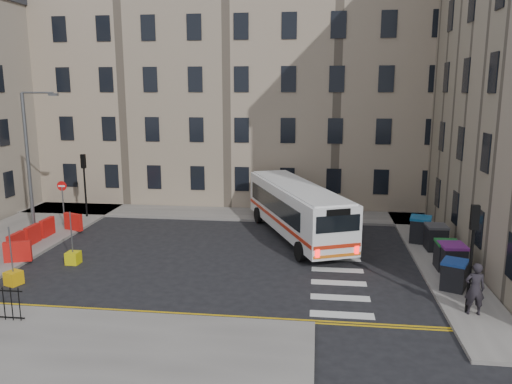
% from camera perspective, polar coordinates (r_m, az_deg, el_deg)
% --- Properties ---
extents(ground, '(120.00, 120.00, 0.00)m').
position_cam_1_polar(ground, '(25.24, -0.01, -7.58)').
color(ground, black).
rests_on(ground, ground).
extents(pavement_north, '(36.00, 3.20, 0.15)m').
position_cam_1_polar(pavement_north, '(34.47, -8.18, -2.33)').
color(pavement_north, slate).
rests_on(pavement_north, ground).
extents(pavement_east, '(2.40, 26.00, 0.15)m').
position_cam_1_polar(pavement_east, '(29.48, 18.71, -5.22)').
color(pavement_east, slate).
rests_on(pavement_east, ground).
extents(pavement_west, '(6.00, 22.00, 0.15)m').
position_cam_1_polar(pavement_west, '(31.02, -26.47, -5.02)').
color(pavement_west, slate).
rests_on(pavement_west, ground).
extents(pavement_sw, '(20.00, 6.00, 0.15)m').
position_cam_1_polar(pavement_sw, '(18.78, -26.90, -15.67)').
color(pavement_sw, slate).
rests_on(pavement_sw, ground).
extents(terrace_north, '(38.30, 10.80, 17.20)m').
position_cam_1_polar(terrace_north, '(40.41, -7.33, 11.95)').
color(terrace_north, gray).
rests_on(terrace_north, ground).
extents(traffic_light_east, '(0.28, 0.22, 4.10)m').
position_cam_1_polar(traffic_light_east, '(19.78, 23.51, -5.29)').
color(traffic_light_east, black).
rests_on(traffic_light_east, pavement_east).
extents(traffic_light_nw, '(0.28, 0.22, 4.10)m').
position_cam_1_polar(traffic_light_nw, '(34.09, -19.04, 1.79)').
color(traffic_light_nw, black).
rests_on(traffic_light_nw, pavement_west).
extents(streetlamp, '(0.50, 0.22, 8.14)m').
position_cam_1_polar(streetlamp, '(30.46, -24.59, 3.08)').
color(streetlamp, '#595B5E').
rests_on(streetlamp, pavement_west).
extents(no_entry_north, '(0.60, 0.08, 3.00)m').
position_cam_1_polar(no_entry_north, '(32.71, -21.25, -0.17)').
color(no_entry_north, '#595B5E').
rests_on(no_entry_north, pavement_west).
extents(roadworks_barriers, '(1.66, 6.26, 1.00)m').
position_cam_1_polar(roadworks_barriers, '(29.33, -23.57, -4.51)').
color(roadworks_barriers, red).
rests_on(roadworks_barriers, pavement_west).
extents(bus, '(6.51, 11.07, 2.99)m').
position_cam_1_polar(bus, '(28.36, 4.68, -1.84)').
color(bus, white).
rests_on(bus, ground).
extents(wheelie_bin_a, '(1.33, 1.40, 1.22)m').
position_cam_1_polar(wheelie_bin_a, '(22.53, 21.70, -8.77)').
color(wheelie_bin_a, black).
rests_on(wheelie_bin_a, pavement_east).
extents(wheelie_bin_b, '(1.16, 1.30, 1.36)m').
position_cam_1_polar(wheelie_bin_b, '(24.31, 21.49, -7.09)').
color(wheelie_bin_b, black).
rests_on(wheelie_bin_b, pavement_east).
extents(wheelie_bin_c, '(1.04, 1.19, 1.31)m').
position_cam_1_polar(wheelie_bin_c, '(24.81, 21.01, -6.75)').
color(wheelie_bin_c, black).
rests_on(wheelie_bin_c, pavement_east).
extents(wheelie_bin_d, '(1.07, 1.22, 1.31)m').
position_cam_1_polar(wheelie_bin_d, '(27.54, 19.87, -4.88)').
color(wheelie_bin_d, black).
rests_on(wheelie_bin_d, pavement_east).
extents(wheelie_bin_e, '(1.37, 1.49, 1.39)m').
position_cam_1_polar(wheelie_bin_e, '(28.68, 18.27, -4.05)').
color(wheelie_bin_e, black).
rests_on(wheelie_bin_e, pavement_east).
extents(pedestrian, '(0.72, 0.48, 1.98)m').
position_cam_1_polar(pedestrian, '(20.25, 23.73, -10.09)').
color(pedestrian, black).
rests_on(pedestrian, pavement_east).
extents(bollard_yellow, '(0.77, 0.77, 0.60)m').
position_cam_1_polar(bollard_yellow, '(24.29, -25.96, -8.83)').
color(bollard_yellow, '#D99E0C').
rests_on(bollard_yellow, ground).
extents(bollard_chevron, '(0.61, 0.61, 0.60)m').
position_cam_1_polar(bollard_chevron, '(25.95, -20.16, -7.08)').
color(bollard_chevron, '#CDC10C').
rests_on(bollard_chevron, ground).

